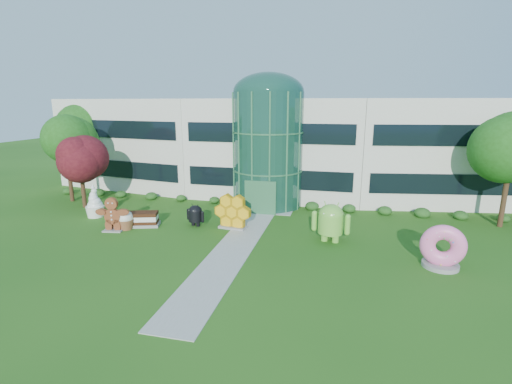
% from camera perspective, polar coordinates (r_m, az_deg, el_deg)
% --- Properties ---
extents(ground, '(140.00, 140.00, 0.00)m').
position_cam_1_polar(ground, '(22.47, -4.43, -9.96)').
color(ground, '#215114').
rests_on(ground, ground).
extents(building, '(46.00, 15.00, 9.30)m').
position_cam_1_polar(building, '(38.37, 3.66, 7.14)').
color(building, beige).
rests_on(building, ground).
extents(atrium, '(6.00, 6.00, 9.80)m').
position_cam_1_polar(atrium, '(32.48, 1.86, 6.42)').
color(atrium, '#194738').
rests_on(atrium, ground).
extents(walkway, '(2.40, 20.00, 0.04)m').
position_cam_1_polar(walkway, '(24.23, -2.99, -8.08)').
color(walkway, '#9E9E93').
rests_on(walkway, ground).
extents(tree_red, '(4.00, 4.00, 6.00)m').
position_cam_1_polar(tree_red, '(35.33, -25.27, 2.58)').
color(tree_red, '#3F0C14').
rests_on(tree_red, ground).
extents(trees_backdrop, '(52.00, 8.00, 8.40)m').
position_cam_1_polar(trees_backdrop, '(33.55, 2.20, 5.44)').
color(trees_backdrop, '#1E4E13').
rests_on(trees_backdrop, ground).
extents(android_green, '(2.88, 2.16, 2.99)m').
position_cam_1_polar(android_green, '(24.78, 11.42, -4.22)').
color(android_green, '#6FBF3D').
rests_on(android_green, ground).
extents(android_black, '(1.88, 1.52, 1.85)m').
position_cam_1_polar(android_black, '(27.88, -9.33, -3.33)').
color(android_black, black).
rests_on(android_black, ground).
extents(donut, '(2.57, 1.49, 2.54)m').
position_cam_1_polar(donut, '(23.12, 26.78, -7.38)').
color(donut, '#ED5AA8').
rests_on(donut, ground).
extents(gingerbread, '(2.82, 1.45, 2.49)m').
position_cam_1_polar(gingerbread, '(28.28, -21.23, -3.19)').
color(gingerbread, maroon).
rests_on(gingerbread, ground).
extents(ice_cream_sandwich, '(2.66, 1.86, 1.08)m').
position_cam_1_polar(ice_cream_sandwich, '(28.83, -17.05, -4.01)').
color(ice_cream_sandwich, black).
rests_on(ice_cream_sandwich, ground).
extents(honeycomb, '(3.06, 1.45, 2.31)m').
position_cam_1_polar(honeycomb, '(26.97, -3.60, -3.25)').
color(honeycomb, yellow).
rests_on(honeycomb, ground).
extents(froyo, '(1.94, 1.94, 2.63)m').
position_cam_1_polar(froyo, '(32.29, -23.62, -1.26)').
color(froyo, white).
rests_on(froyo, ground).
extents(cupcake, '(1.24, 1.24, 1.42)m').
position_cam_1_polar(cupcake, '(28.49, -19.46, -4.04)').
color(cupcake, white).
rests_on(cupcake, ground).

